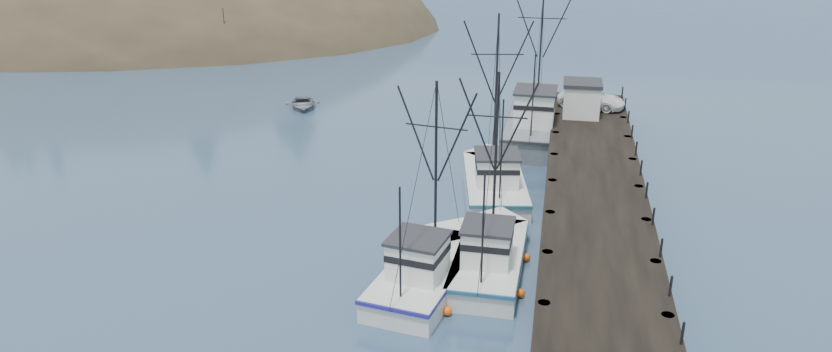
{
  "coord_description": "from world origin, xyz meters",
  "views": [
    {
      "loc": [
        11.35,
        -27.79,
        18.81
      ],
      "look_at": [
        3.17,
        13.74,
        2.5
      ],
      "focal_mm": 32.0,
      "sensor_mm": 36.0,
      "label": 1
    }
  ],
  "objects_px": {
    "pier": "(595,187)",
    "trawler_near": "(490,256)",
    "trawler_far": "(494,180)",
    "pickup_truck": "(592,99)",
    "work_vessel": "(535,124)",
    "motorboat": "(303,108)",
    "pier_shed": "(582,98)",
    "trawler_mid": "(428,269)"
  },
  "relations": [
    {
      "from": "trawler_mid",
      "to": "pier",
      "type": "bearing_deg",
      "value": 51.69
    },
    {
      "from": "motorboat",
      "to": "work_vessel",
      "type": "bearing_deg",
      "value": -33.49
    },
    {
      "from": "pier",
      "to": "trawler_far",
      "type": "xyz_separation_m",
      "value": [
        -6.42,
        2.29,
        -0.87
      ]
    },
    {
      "from": "pier",
      "to": "work_vessel",
      "type": "xyz_separation_m",
      "value": [
        -4.28,
        14.39,
        -0.46
      ]
    },
    {
      "from": "pickup_truck",
      "to": "motorboat",
      "type": "height_order",
      "value": "pickup_truck"
    },
    {
      "from": "pier_shed",
      "to": "pickup_truck",
      "type": "relative_size",
      "value": 0.59
    },
    {
      "from": "work_vessel",
      "to": "motorboat",
      "type": "height_order",
      "value": "work_vessel"
    },
    {
      "from": "pier",
      "to": "trawler_far",
      "type": "relative_size",
      "value": 3.67
    },
    {
      "from": "trawler_mid",
      "to": "motorboat",
      "type": "bearing_deg",
      "value": 119.83
    },
    {
      "from": "trawler_near",
      "to": "pickup_truck",
      "type": "distance_m",
      "value": 26.73
    },
    {
      "from": "pier",
      "to": "trawler_mid",
      "type": "height_order",
      "value": "trawler_mid"
    },
    {
      "from": "work_vessel",
      "to": "motorboat",
      "type": "xyz_separation_m",
      "value": [
        -21.55,
        5.05,
        -1.23
      ]
    },
    {
      "from": "trawler_far",
      "to": "work_vessel",
      "type": "relative_size",
      "value": 0.82
    },
    {
      "from": "trawler_near",
      "to": "trawler_far",
      "type": "height_order",
      "value": "trawler_far"
    },
    {
      "from": "trawler_mid",
      "to": "trawler_far",
      "type": "height_order",
      "value": "trawler_far"
    },
    {
      "from": "pier",
      "to": "pickup_truck",
      "type": "distance_m",
      "value": 17.36
    },
    {
      "from": "trawler_mid",
      "to": "work_vessel",
      "type": "relative_size",
      "value": 0.74
    },
    {
      "from": "trawler_far",
      "to": "pier_shed",
      "type": "xyz_separation_m",
      "value": [
        5.68,
        12.54,
        2.6
      ]
    },
    {
      "from": "trawler_mid",
      "to": "pier_shed",
      "type": "height_order",
      "value": "trawler_mid"
    },
    {
      "from": "pier",
      "to": "trawler_mid",
      "type": "relative_size",
      "value": 4.06
    },
    {
      "from": "pier",
      "to": "work_vessel",
      "type": "bearing_deg",
      "value": 106.56
    },
    {
      "from": "trawler_far",
      "to": "work_vessel",
      "type": "bearing_deg",
      "value": 79.94
    },
    {
      "from": "pier",
      "to": "trawler_far",
      "type": "distance_m",
      "value": 6.88
    },
    {
      "from": "pier",
      "to": "work_vessel",
      "type": "distance_m",
      "value": 15.02
    },
    {
      "from": "trawler_far",
      "to": "work_vessel",
      "type": "height_order",
      "value": "work_vessel"
    },
    {
      "from": "pier",
      "to": "pickup_truck",
      "type": "xyz_separation_m",
      "value": [
        0.15,
        17.32,
        1.06
      ]
    },
    {
      "from": "trawler_far",
      "to": "pickup_truck",
      "type": "relative_size",
      "value": 2.21
    },
    {
      "from": "pier_shed",
      "to": "motorboat",
      "type": "xyz_separation_m",
      "value": [
        -25.08,
        4.61,
        -3.42
      ]
    },
    {
      "from": "pier_shed",
      "to": "trawler_near",
      "type": "bearing_deg",
      "value": -101.59
    },
    {
      "from": "pickup_truck",
      "to": "trawler_mid",
      "type": "bearing_deg",
      "value": 179.61
    },
    {
      "from": "pickup_truck",
      "to": "trawler_far",
      "type": "bearing_deg",
      "value": 173.12
    },
    {
      "from": "pier",
      "to": "motorboat",
      "type": "distance_m",
      "value": 32.37
    },
    {
      "from": "trawler_near",
      "to": "trawler_mid",
      "type": "height_order",
      "value": "trawler_near"
    },
    {
      "from": "trawler_near",
      "to": "motorboat",
      "type": "xyz_separation_m",
      "value": [
        -20.25,
        28.15,
        -0.82
      ]
    },
    {
      "from": "pier_shed",
      "to": "pier",
      "type": "bearing_deg",
      "value": -87.11
    },
    {
      "from": "work_vessel",
      "to": "pier_shed",
      "type": "bearing_deg",
      "value": 7.23
    },
    {
      "from": "trawler_far",
      "to": "pickup_truck",
      "type": "distance_m",
      "value": 16.52
    },
    {
      "from": "pier_shed",
      "to": "pickup_truck",
      "type": "height_order",
      "value": "pier_shed"
    },
    {
      "from": "pier",
      "to": "motorboat",
      "type": "relative_size",
      "value": 9.31
    },
    {
      "from": "work_vessel",
      "to": "motorboat",
      "type": "distance_m",
      "value": 22.17
    },
    {
      "from": "pickup_truck",
      "to": "pier_shed",
      "type": "bearing_deg",
      "value": 176.9
    },
    {
      "from": "pier",
      "to": "trawler_near",
      "type": "distance_m",
      "value": 10.38
    }
  ]
}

